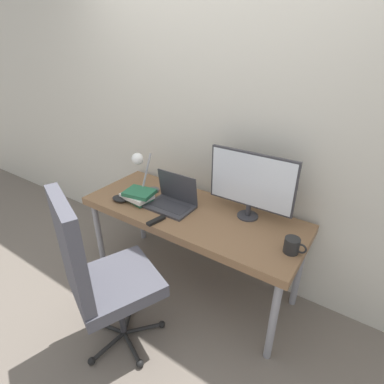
{
  "coord_description": "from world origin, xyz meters",
  "views": [
    {
      "loc": [
        1.09,
        -1.27,
        1.89
      ],
      "look_at": [
        0.03,
        0.3,
        0.91
      ],
      "focal_mm": 28.0,
      "sensor_mm": 36.0,
      "label": 1
    }
  ],
  "objects_px": {
    "desk_lamp": "(141,166)",
    "game_controller": "(120,199)",
    "monitor": "(251,182)",
    "office_chair": "(98,273)",
    "laptop": "(172,200)",
    "mug": "(292,246)",
    "book_stack": "(138,196)"
  },
  "relations": [
    {
      "from": "desk_lamp",
      "to": "game_controller",
      "type": "xyz_separation_m",
      "value": [
        -0.11,
        -0.16,
        -0.25
      ]
    },
    {
      "from": "monitor",
      "to": "office_chair",
      "type": "relative_size",
      "value": 0.53
    },
    {
      "from": "office_chair",
      "to": "monitor",
      "type": "bearing_deg",
      "value": 60.32
    },
    {
      "from": "laptop",
      "to": "office_chair",
      "type": "bearing_deg",
      "value": -89.3
    },
    {
      "from": "laptop",
      "to": "desk_lamp",
      "type": "distance_m",
      "value": 0.36
    },
    {
      "from": "mug",
      "to": "office_chair",
      "type": "bearing_deg",
      "value": -142.46
    },
    {
      "from": "office_chair",
      "to": "game_controller",
      "type": "bearing_deg",
      "value": 124.76
    },
    {
      "from": "game_controller",
      "to": "laptop",
      "type": "bearing_deg",
      "value": 23.02
    },
    {
      "from": "laptop",
      "to": "monitor",
      "type": "height_order",
      "value": "monitor"
    },
    {
      "from": "laptop",
      "to": "office_chair",
      "type": "relative_size",
      "value": 0.3
    },
    {
      "from": "book_stack",
      "to": "laptop",
      "type": "bearing_deg",
      "value": 18.06
    },
    {
      "from": "book_stack",
      "to": "game_controller",
      "type": "height_order",
      "value": "book_stack"
    },
    {
      "from": "laptop",
      "to": "book_stack",
      "type": "distance_m",
      "value": 0.28
    },
    {
      "from": "desk_lamp",
      "to": "book_stack",
      "type": "relative_size",
      "value": 1.42
    },
    {
      "from": "desk_lamp",
      "to": "mug",
      "type": "height_order",
      "value": "desk_lamp"
    },
    {
      "from": "desk_lamp",
      "to": "office_chair",
      "type": "xyz_separation_m",
      "value": [
        0.3,
        -0.75,
        -0.36
      ]
    },
    {
      "from": "book_stack",
      "to": "mug",
      "type": "xyz_separation_m",
      "value": [
        1.21,
        0.05,
        -0.0
      ]
    },
    {
      "from": "desk_lamp",
      "to": "mug",
      "type": "xyz_separation_m",
      "value": [
        1.23,
        -0.04,
        -0.22
      ]
    },
    {
      "from": "office_chair",
      "to": "book_stack",
      "type": "xyz_separation_m",
      "value": [
        -0.28,
        0.67,
        0.15
      ]
    },
    {
      "from": "book_stack",
      "to": "game_controller",
      "type": "bearing_deg",
      "value": -147.56
    },
    {
      "from": "desk_lamp",
      "to": "mug",
      "type": "distance_m",
      "value": 1.25
    },
    {
      "from": "desk_lamp",
      "to": "book_stack",
      "type": "distance_m",
      "value": 0.23
    },
    {
      "from": "monitor",
      "to": "game_controller",
      "type": "height_order",
      "value": "monitor"
    },
    {
      "from": "monitor",
      "to": "mug",
      "type": "distance_m",
      "value": 0.51
    },
    {
      "from": "office_chair",
      "to": "book_stack",
      "type": "distance_m",
      "value": 0.74
    },
    {
      "from": "laptop",
      "to": "desk_lamp",
      "type": "bearing_deg",
      "value": -178.53
    },
    {
      "from": "book_stack",
      "to": "mug",
      "type": "distance_m",
      "value": 1.21
    },
    {
      "from": "mug",
      "to": "book_stack",
      "type": "bearing_deg",
      "value": -177.85
    },
    {
      "from": "mug",
      "to": "game_controller",
      "type": "relative_size",
      "value": 1.0
    },
    {
      "from": "game_controller",
      "to": "office_chair",
      "type": "bearing_deg",
      "value": -55.24
    },
    {
      "from": "desk_lamp",
      "to": "laptop",
      "type": "bearing_deg",
      "value": 1.47
    },
    {
      "from": "desk_lamp",
      "to": "game_controller",
      "type": "bearing_deg",
      "value": -123.55
    }
  ]
}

